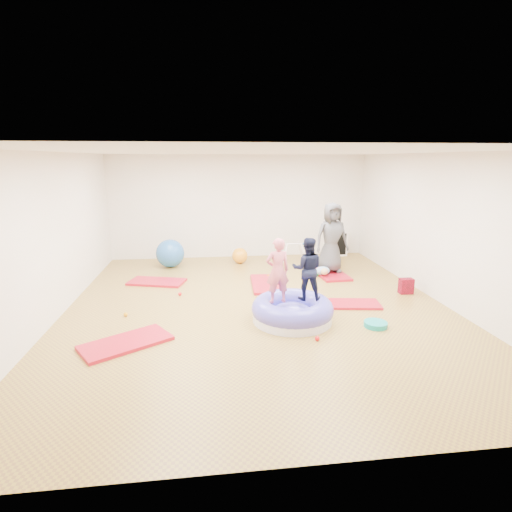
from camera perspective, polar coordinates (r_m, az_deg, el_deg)
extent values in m
cube|color=#A38831|center=(7.51, 0.28, -7.23)|extent=(7.00, 8.00, 0.01)
cube|color=silver|center=(7.01, 0.31, 14.67)|extent=(7.00, 8.00, 0.01)
cube|color=beige|center=(11.06, -2.37, 7.04)|extent=(7.00, 0.01, 2.80)
cube|color=beige|center=(3.34, 9.20, -9.06)|extent=(7.00, 0.01, 2.80)
cube|color=beige|center=(7.53, -27.17, 2.38)|extent=(0.01, 8.00, 2.80)
cube|color=beige|center=(8.33, 24.99, 3.56)|extent=(0.01, 8.00, 2.80)
cube|color=#AF221C|center=(6.36, -18.08, -11.71)|extent=(1.42, 1.23, 0.05)
cube|color=#AF221C|center=(9.15, -13.97, -3.60)|extent=(1.33, 0.92, 0.05)
cube|color=#AF221C|center=(8.73, 1.62, -4.00)|extent=(0.73, 1.36, 0.06)
cube|color=#AF221C|center=(7.78, 13.45, -6.68)|extent=(1.13, 0.68, 0.04)
cube|color=#AF221C|center=(9.69, 10.53, -2.44)|extent=(0.70, 1.30, 0.05)
cylinder|color=white|center=(6.89, 5.19, -8.57)|extent=(1.35, 1.35, 0.15)
torus|color=#4F4AC6|center=(6.84, 5.22, -7.48)|extent=(1.39, 1.39, 0.37)
ellipsoid|color=#4F4AC6|center=(6.87, 5.20, -8.15)|extent=(0.74, 0.74, 0.33)
imported|color=#DA5F71|center=(6.54, 3.10, -1.69)|extent=(0.43, 0.31, 1.09)
imported|color=black|center=(6.73, 7.34, -1.43)|extent=(0.60, 0.51, 1.07)
imported|color=#434447|center=(9.56, 10.75, 2.59)|extent=(0.87, 0.62, 1.65)
ellipsoid|color=#8CAFE0|center=(9.42, 9.47, -2.08)|extent=(0.34, 0.22, 0.19)
sphere|color=tan|center=(9.27, 9.75, -2.20)|extent=(0.16, 0.16, 0.16)
sphere|color=red|center=(8.21, -10.81, -5.34)|extent=(0.07, 0.07, 0.07)
sphere|color=#2660AC|center=(7.06, 8.04, -8.44)|extent=(0.07, 0.07, 0.07)
sphere|color=red|center=(6.24, 8.75, -11.56)|extent=(0.07, 0.07, 0.07)
sphere|color=#18843C|center=(9.51, 8.74, -2.61)|extent=(0.07, 0.07, 0.07)
sphere|color=orange|center=(9.26, 1.76, -2.91)|extent=(0.07, 0.07, 0.07)
sphere|color=orange|center=(7.41, -18.12, -7.92)|extent=(0.07, 0.07, 0.07)
sphere|color=#2660AC|center=(10.33, -12.16, 0.38)|extent=(0.71, 0.71, 0.71)
sphere|color=orange|center=(10.50, -2.32, 0.06)|extent=(0.41, 0.41, 0.41)
cylinder|color=white|center=(10.06, 4.09, 0.00)|extent=(0.21, 0.22, 0.57)
cylinder|color=white|center=(10.52, 3.58, 0.62)|extent=(0.21, 0.22, 0.57)
cylinder|color=white|center=(10.17, 7.03, 0.09)|extent=(0.21, 0.22, 0.57)
cylinder|color=white|center=(10.63, 6.40, 0.70)|extent=(0.21, 0.22, 0.57)
cylinder|color=white|center=(10.29, 5.31, 1.71)|extent=(0.55, 0.03, 0.03)
sphere|color=red|center=(10.23, 3.79, 1.67)|extent=(0.07, 0.07, 0.07)
sphere|color=#2660AC|center=(10.35, 6.81, 1.74)|extent=(0.07, 0.07, 0.07)
cube|color=white|center=(11.56, 11.05, 1.83)|extent=(0.71, 0.34, 0.71)
cube|color=black|center=(11.41, 11.30, 1.66)|extent=(0.61, 0.02, 0.61)
cube|color=white|center=(11.52, 11.12, 1.78)|extent=(0.02, 0.24, 0.62)
cube|color=white|center=(11.52, 11.12, 1.78)|extent=(0.62, 0.24, 0.02)
cylinder|color=teal|center=(6.92, 16.71, -9.33)|extent=(0.38, 0.38, 0.08)
cube|color=#BB0323|center=(8.72, 20.65, -4.04)|extent=(0.27, 0.17, 0.31)
cylinder|color=orange|center=(6.52, -15.83, -10.98)|extent=(0.22, 0.22, 0.03)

